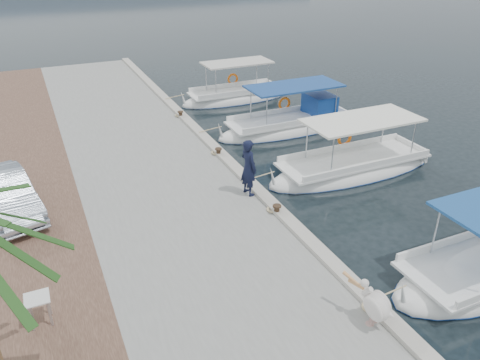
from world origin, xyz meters
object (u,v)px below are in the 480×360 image
object	(u,v)px
pelican	(375,304)
parked_car	(6,195)
fishing_caique_d	(291,126)
fisherman	(248,167)
fishing_caique_e	(235,98)
fishing_caique_c	(353,169)

from	to	relation	value
pelican	parked_car	distance (m)	11.61
fishing_caique_d	fisherman	xyz separation A→B (m)	(-5.07, -5.81, 1.32)
parked_car	fishing_caique_e	bearing A→B (deg)	24.20
pelican	parked_car	xyz separation A→B (m)	(-7.57, 8.80, 0.13)
pelican	fisherman	bearing A→B (deg)	89.91
fishing_caique_c	fishing_caique_d	size ratio (longest dim) A/B	1.01
parked_car	pelican	bearing A→B (deg)	-62.40
fisherman	parked_car	size ratio (longest dim) A/B	0.50
fishing_caique_c	fishing_caique_d	xyz separation A→B (m)	(0.07, 5.11, 0.06)
fishing_caique_e	pelican	distance (m)	18.52
fishing_caique_c	pelican	bearing A→B (deg)	-123.92
fishing_caique_c	parked_car	size ratio (longest dim) A/B	1.88
fishing_caique_d	parked_car	xyz separation A→B (m)	(-12.66, -3.77, 0.98)
fishing_caique_d	fishing_caique_e	xyz separation A→B (m)	(-0.65, 5.38, -0.06)
fishing_caique_c	fishing_caique_d	world-z (taller)	same
fishing_caique_c	parked_car	distance (m)	12.70
pelican	parked_car	bearing A→B (deg)	130.72
fishing_caique_e	fishing_caique_d	bearing A→B (deg)	-83.16
parked_car	fishing_caique_d	bearing A→B (deg)	3.48
fishing_caique_e	fisherman	world-z (taller)	fisherman
fishing_caique_e	fishing_caique_c	bearing A→B (deg)	-86.86
pelican	fishing_caique_c	bearing A→B (deg)	56.08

